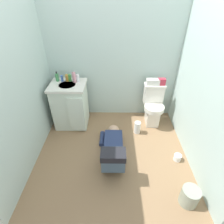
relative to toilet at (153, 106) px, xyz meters
The scene contains 19 objects.
ground_plane 1.15m from the toilet, 133.00° to the right, with size 2.78×3.16×0.04m, color #8C6B4A.
wall_back 1.16m from the toilet, 155.93° to the left, with size 2.44×0.08×2.40m, color #B3CAC2.
wall_left 2.24m from the toilet, 157.58° to the right, with size 0.08×2.16×2.40m, color #B3CAC2.
wall_right 1.23m from the toilet, 60.79° to the right, with size 0.08×2.16×2.40m, color #B3CAC2.
toilet is the anchor object (origin of this frame).
vanity_cabinet 1.49m from the toilet, behind, with size 0.60×0.53×0.82m.
faucet 1.58m from the toilet, behind, with size 0.02×0.02×0.10m, color silver.
person_plumber 1.17m from the toilet, 128.99° to the right, with size 0.39×1.06×0.52m.
tissue_box 0.44m from the toilet, 116.43° to the left, with size 0.22×0.11×0.10m, color silver.
toiletry_bag 0.46m from the toilet, 40.77° to the left, with size 0.12×0.09×0.11m, color #B22D3F.
soap_dispenser 1.76m from the toilet, behind, with size 0.06×0.06×0.17m.
bottle_blue 1.68m from the toilet, behind, with size 0.04×0.04×0.10m, color #466DB8.
bottle_amber 1.60m from the toilet, behind, with size 0.06×0.06×0.12m, color #C68835.
bottle_green 1.56m from the toilet, behind, with size 0.05×0.05×0.12m, color #4CA44C.
bottle_pink 1.49m from the toilet, behind, with size 0.06×0.06×0.18m, color pink.
bottle_white 1.43m from the toilet, behind, with size 0.05×0.05×0.13m, color white.
trash_can 1.60m from the toilet, 83.37° to the right, with size 0.21×0.21×0.25m, color #939D88.
paper_towel_roll 0.51m from the toilet, 133.20° to the right, with size 0.11×0.11×0.23m, color white.
toilet_paper_roll 1.01m from the toilet, 75.37° to the right, with size 0.11×0.11×0.10m, color white.
Camera 1 is at (0.02, -1.91, 2.13)m, focal length 28.23 mm.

